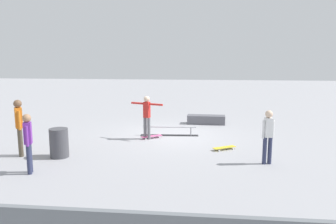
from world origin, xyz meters
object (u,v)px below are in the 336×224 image
Objects in this scene: skater_main at (147,114)px; bystander_purple_shirt at (28,140)px; loose_skateboard_yellow at (224,148)px; grind_rail at (169,132)px; skateboard_main at (152,136)px; skate_ledge at (206,120)px; bystander_orange_shirt at (19,125)px; bystander_white_shirt at (268,134)px; trash_bin at (59,143)px.

skater_main is 4.62m from bystander_purple_shirt.
loose_skateboard_yellow is at bearing -3.05° from skater_main.
loose_skateboard_yellow is at bearing 134.02° from grind_rail.
grind_rail is 0.81m from skateboard_main.
skateboard_main is at bearing 54.91° from skate_ledge.
skateboard_main is 0.45× the size of bystander_orange_shirt.
skater_main is 4.59m from bystander_white_shirt.
skater_main is 2.02× the size of loose_skateboard_yellow.
grind_rail is 5.61m from bystander_purple_shirt.
skater_main reaches higher than trash_bin.
bystander_white_shirt is 7.35m from bystander_orange_shirt.
grind_rail is at bearing -134.25° from trash_bin.
trash_bin is (2.27, 2.48, -0.49)m from skater_main.
loose_skateboard_yellow is at bearing -62.40° from bystander_white_shirt.
trash_bin reaches higher than grind_rail.
skate_ledge is 8.36m from bystander_purple_shirt.
grind_rail is at bearing -57.34° from bystander_white_shirt.
skate_ledge is 5.79m from bystander_white_shirt.
bystander_white_shirt is (-3.86, 2.49, -0.06)m from skater_main.
skater_main is at bearing -175.02° from skateboard_main.
trash_bin reaches higher than skate_ledge.
bystander_white_shirt is at bearing -81.28° from loose_skateboard_yellow.
skater_main is 1.81× the size of trash_bin.
bystander_orange_shirt is (7.35, -0.00, 0.11)m from bystander_white_shirt.
bystander_white_shirt is 6.14m from trash_bin.
loose_skateboard_yellow is at bearing -165.20° from trash_bin.
bystander_white_shirt is at bearing -124.88° from bystander_orange_shirt.
bystander_orange_shirt reaches higher than skate_ledge.
bystander_orange_shirt is (5.67, 5.50, 0.79)m from skate_ledge.
grind_rail is at bearing 59.11° from skater_main.
bystander_purple_shirt is at bearing 83.27° from trash_bin.
bystander_orange_shirt reaches higher than bystander_white_shirt.
grind_rail is at bearing -54.45° from bystander_purple_shirt.
skate_ledge is 4.21m from loose_skateboard_yellow.
skate_ledge is 1.91× the size of trash_bin.
loose_skateboard_yellow is (-1.99, 1.78, -0.08)m from grind_rail.
bystander_purple_shirt is 1.02× the size of bystander_white_shirt.
bystander_purple_shirt is 6.45m from bystander_white_shirt.
bystander_purple_shirt is 5.93m from loose_skateboard_yellow.
bystander_orange_shirt is at bearing 32.18° from grind_rail.
skate_ledge is at bearing 23.07° from skateboard_main.
bystander_purple_shirt is 1.99× the size of loose_skateboard_yellow.
skater_main is 3.10m from loose_skateboard_yellow.
skater_main reaches higher than bystander_purple_shirt.
bystander_purple_shirt is 0.91× the size of bystander_orange_shirt.
skate_ledge is 1.05× the size of skater_main.
skater_main is 2.03× the size of skateboard_main.
bystander_purple_shirt is at bearing 56.31° from skate_ledge.
skateboard_main is 2.90m from loose_skateboard_yellow.
trash_bin is at bearing -26.05° from bystander_purple_shirt.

